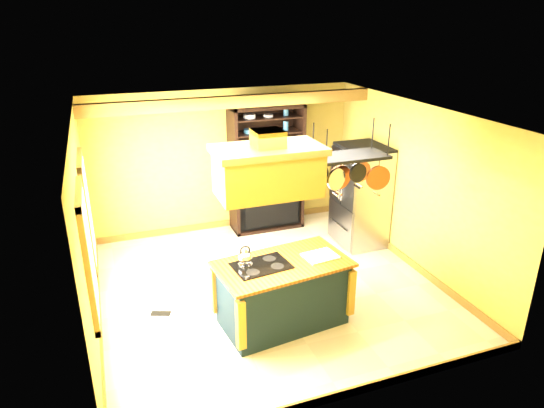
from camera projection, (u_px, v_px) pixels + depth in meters
floor at (268, 287)px, 7.53m from camera, size 5.00×5.00×0.00m
ceiling at (268, 114)px, 6.54m from camera, size 5.00×5.00×0.00m
wall_back at (224, 161)px, 9.22m from camera, size 5.00×0.02×2.70m
wall_front at (352, 294)px, 4.85m from camera, size 5.00×0.02×2.70m
wall_left at (86, 231)px, 6.24m from camera, size 0.02×5.00×2.70m
wall_right at (414, 187)px, 7.83m from camera, size 0.02×5.00×2.70m
ceiling_beam at (234, 102)px, 8.06m from camera, size 5.00×0.15×0.20m
window_near at (88, 254)px, 5.53m from camera, size 0.06×1.06×1.56m
window_far at (88, 211)px, 6.75m from camera, size 0.06×1.06×1.56m
kitchen_island at (282, 292)px, 6.51m from camera, size 1.84×1.17×1.11m
range_hood at (268, 169)px, 5.80m from camera, size 1.31×0.74×0.80m
pot_rack at (350, 166)px, 6.18m from camera, size 1.05×0.48×0.89m
refrigerator at (360, 198)px, 8.71m from camera, size 0.78×0.92×1.79m
hutch at (266, 182)px, 9.38m from camera, size 1.37×0.62×2.42m
floor_register at (161, 313)px, 6.86m from camera, size 0.30×0.21×0.01m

